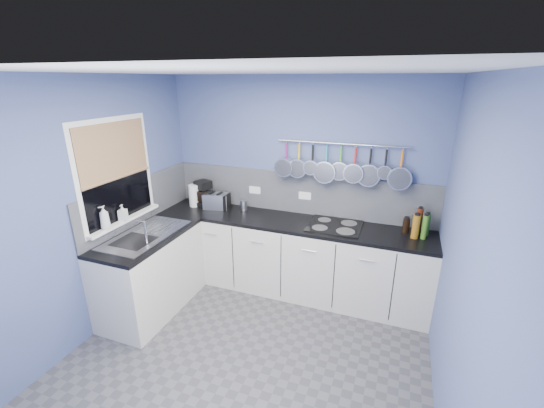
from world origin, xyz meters
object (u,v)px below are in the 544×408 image
Objects in this scene: soap_bottle_a at (104,217)px; canister at (244,205)px; hob at (335,226)px; coffee_maker at (203,194)px; paper_towel at (194,196)px; soap_bottle_b at (123,212)px; toaster at (216,201)px.

soap_bottle_a reaches higher than canister.
coffee_maker is at bearing 177.05° from hob.
paper_towel is at bearing -172.02° from canister.
soap_bottle_b is 0.61× the size of paper_towel.
coffee_maker is 0.57m from canister.
toaster is 0.53× the size of hob.
canister is at bearing -2.94° from toaster.
soap_bottle_a reaches higher than soap_bottle_b.
soap_bottle_a is 0.85× the size of paper_towel.
coffee_maker reaches higher than paper_towel.
coffee_maker is 0.56× the size of hob.
coffee_maker is 1.06× the size of toaster.
soap_bottle_b is 0.56× the size of toaster.
paper_towel is at bearing 79.33° from soap_bottle_a.
paper_towel is 0.31m from toaster.
paper_towel reaches higher than toaster.
canister is (0.56, 0.03, -0.10)m from coffee_maker.
soap_bottle_b is 0.30× the size of hob.
soap_bottle_a is at bearing -86.51° from coffee_maker.
soap_bottle_a is 1.93× the size of canister.
coffee_maker reaches higher than toaster.
hob is (1.82, -0.03, -0.14)m from paper_towel.
soap_bottle_a reaches higher than paper_towel.
toaster is (0.30, 0.03, -0.04)m from paper_towel.
hob is at bearing -5.92° from canister.
canister is 1.17m from hob.
toaster is (0.53, 1.01, -0.14)m from soap_bottle_b.
canister reaches higher than hob.
coffee_maker is at bearing -176.73° from canister.
coffee_maker is (0.33, 1.05, -0.07)m from soap_bottle_b.
soap_bottle_b is 0.53× the size of coffee_maker.
paper_towel is 0.49× the size of hob.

